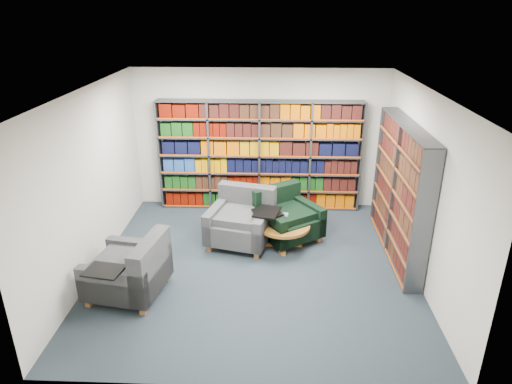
{
  "coord_description": "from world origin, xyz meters",
  "views": [
    {
      "loc": [
        0.28,
        -6.32,
        3.93
      ],
      "look_at": [
        0.0,
        0.6,
        1.05
      ],
      "focal_mm": 32.0,
      "sensor_mm": 36.0,
      "label": 1
    }
  ],
  "objects_px": {
    "chair_green_right": "(284,218)",
    "coffee_table": "(283,229)",
    "chair_teal_front": "(133,272)",
    "chair_teal_left": "(242,221)"
  },
  "relations": [
    {
      "from": "chair_green_right",
      "to": "chair_teal_front",
      "type": "height_order",
      "value": "chair_teal_front"
    },
    {
      "from": "coffee_table",
      "to": "chair_teal_front",
      "type": "bearing_deg",
      "value": -145.61
    },
    {
      "from": "chair_green_right",
      "to": "coffee_table",
      "type": "xyz_separation_m",
      "value": [
        -0.02,
        -0.38,
        -0.02
      ]
    },
    {
      "from": "chair_teal_front",
      "to": "coffee_table",
      "type": "xyz_separation_m",
      "value": [
        2.17,
        1.49,
        -0.02
      ]
    },
    {
      "from": "chair_teal_left",
      "to": "chair_teal_front",
      "type": "relative_size",
      "value": 1.06
    },
    {
      "from": "chair_teal_left",
      "to": "chair_green_right",
      "type": "bearing_deg",
      "value": 13.21
    },
    {
      "from": "chair_teal_left",
      "to": "chair_green_right",
      "type": "distance_m",
      "value": 0.76
    },
    {
      "from": "chair_green_right",
      "to": "coffee_table",
      "type": "relative_size",
      "value": 1.49
    },
    {
      "from": "chair_teal_left",
      "to": "chair_green_right",
      "type": "xyz_separation_m",
      "value": [
        0.74,
        0.17,
        -0.02
      ]
    },
    {
      "from": "chair_teal_left",
      "to": "coffee_table",
      "type": "distance_m",
      "value": 0.75
    }
  ]
}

